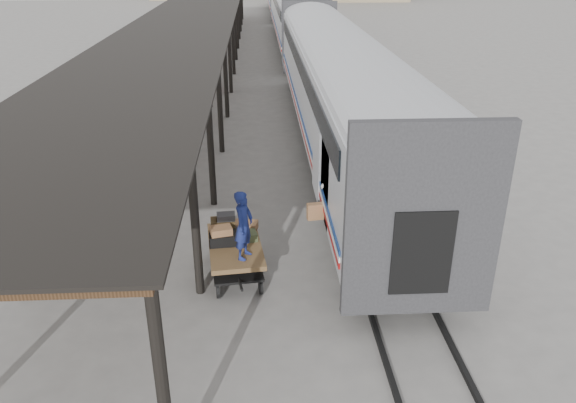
{
  "coord_description": "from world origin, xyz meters",
  "views": [
    {
      "loc": [
        0.1,
        -13.27,
        7.43
      ],
      "look_at": [
        0.8,
        -0.68,
        1.7
      ],
      "focal_mm": 35.0,
      "sensor_mm": 36.0,
      "label": 1
    }
  ],
  "objects_px": {
    "luggage_tug": "(195,78)",
    "porter": "(244,225)",
    "baggage_cart": "(235,251)",
    "pedestrian": "(201,106)"
  },
  "relations": [
    {
      "from": "baggage_cart",
      "to": "luggage_tug",
      "type": "relative_size",
      "value": 1.33
    },
    {
      "from": "pedestrian",
      "to": "luggage_tug",
      "type": "bearing_deg",
      "value": -78.22
    },
    {
      "from": "porter",
      "to": "pedestrian",
      "type": "distance_m",
      "value": 13.7
    },
    {
      "from": "luggage_tug",
      "to": "pedestrian",
      "type": "distance_m",
      "value": 7.06
    },
    {
      "from": "baggage_cart",
      "to": "porter",
      "type": "relative_size",
      "value": 1.53
    },
    {
      "from": "baggage_cart",
      "to": "porter",
      "type": "xyz_separation_m",
      "value": [
        0.25,
        -0.65,
        1.04
      ]
    },
    {
      "from": "baggage_cart",
      "to": "pedestrian",
      "type": "xyz_separation_m",
      "value": [
        -1.92,
        12.86,
        0.28
      ]
    },
    {
      "from": "luggage_tug",
      "to": "pedestrian",
      "type": "xyz_separation_m",
      "value": [
        0.91,
        -7.0,
        0.23
      ]
    },
    {
      "from": "porter",
      "to": "pedestrian",
      "type": "height_order",
      "value": "porter"
    },
    {
      "from": "luggage_tug",
      "to": "porter",
      "type": "distance_m",
      "value": 20.76
    }
  ]
}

